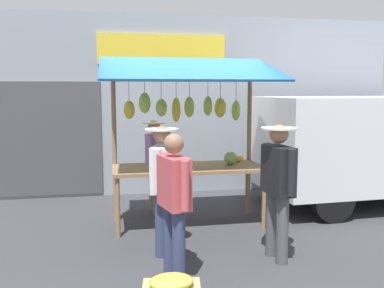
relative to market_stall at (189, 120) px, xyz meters
The scene contains 8 objects.
ground_plane 1.56m from the market_stall, 64.44° to the left, with size 40.00×40.00×0.00m, color #38383D.
street_backdrop 2.15m from the market_stall, 88.05° to the right, with size 9.00×0.30×3.40m.
market_stall is the anchor object (origin of this frame).
vendor_with_sunhat 1.07m from the market_stall, 57.14° to the right, with size 0.39×0.66×1.52m.
shopper_with_shopping_bag 1.86m from the market_stall, 115.72° to the left, with size 0.42×0.69×1.61m.
shopper_in_grey_tee 1.39m from the market_stall, 64.19° to the left, with size 0.41×0.66×1.57m.
shopper_in_striped_shirt 2.02m from the market_stall, 74.81° to the left, with size 0.32×0.66×1.55m.
parked_van 3.52m from the market_stall, behind, with size 4.48×2.06×1.88m.
Camera 1 is at (1.12, 6.22, 2.01)m, focal length 40.76 mm.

